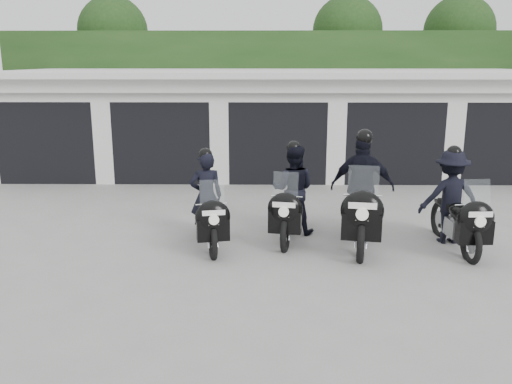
{
  "coord_description": "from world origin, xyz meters",
  "views": [
    {
      "loc": [
        -0.39,
        -8.8,
        3.28
      ],
      "look_at": [
        -0.51,
        0.29,
        1.05
      ],
      "focal_mm": 38.0,
      "sensor_mm": 36.0,
      "label": 1
    }
  ],
  "objects_px": {
    "police_bike_a": "(208,207)",
    "police_bike_b": "(292,196)",
    "police_bike_d": "(453,203)",
    "police_bike_c": "(362,194)"
  },
  "relations": [
    {
      "from": "police_bike_b",
      "to": "police_bike_d",
      "type": "xyz_separation_m",
      "value": [
        2.87,
        -0.5,
        0.01
      ]
    },
    {
      "from": "police_bike_a",
      "to": "police_bike_c",
      "type": "distance_m",
      "value": 2.8
    },
    {
      "from": "police_bike_c",
      "to": "police_bike_a",
      "type": "bearing_deg",
      "value": -166.49
    },
    {
      "from": "police_bike_a",
      "to": "police_bike_d",
      "type": "height_order",
      "value": "police_bike_d"
    },
    {
      "from": "police_bike_a",
      "to": "police_bike_d",
      "type": "distance_m",
      "value": 4.4
    },
    {
      "from": "police_bike_a",
      "to": "police_bike_b",
      "type": "height_order",
      "value": "police_bike_b"
    },
    {
      "from": "police_bike_d",
      "to": "police_bike_c",
      "type": "bearing_deg",
      "value": 171.59
    },
    {
      "from": "police_bike_b",
      "to": "police_bike_a",
      "type": "bearing_deg",
      "value": -150.79
    },
    {
      "from": "police_bike_a",
      "to": "police_bike_b",
      "type": "xyz_separation_m",
      "value": [
        1.53,
        0.53,
        0.07
      ]
    },
    {
      "from": "police_bike_a",
      "to": "police_bike_b",
      "type": "distance_m",
      "value": 1.62
    }
  ]
}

